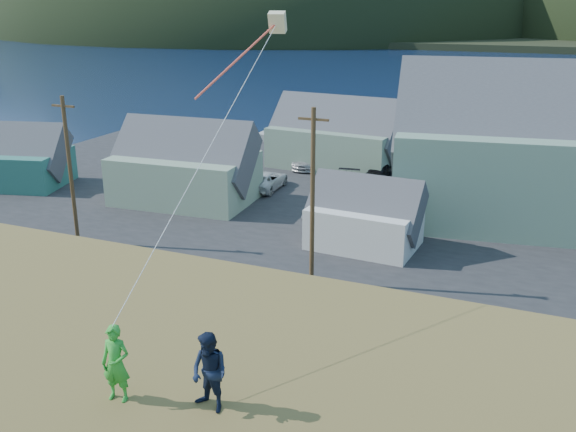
# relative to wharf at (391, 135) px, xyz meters

# --- Properties ---
(ground) EXTENTS (900.00, 900.00, 0.00)m
(ground) POSITION_rel_wharf_xyz_m (6.00, -40.00, -0.45)
(ground) COLOR #0A1638
(ground) RESTS_ON ground
(grass_strip) EXTENTS (110.00, 8.00, 0.10)m
(grass_strip) POSITION_rel_wharf_xyz_m (6.00, -42.00, -0.40)
(grass_strip) COLOR #4C3D19
(grass_strip) RESTS_ON ground
(waterfront_lot) EXTENTS (72.00, 36.00, 0.12)m
(waterfront_lot) POSITION_rel_wharf_xyz_m (6.00, -23.00, -0.39)
(waterfront_lot) COLOR #28282B
(waterfront_lot) RESTS_ON ground
(wharf) EXTENTS (26.00, 14.00, 0.90)m
(wharf) POSITION_rel_wharf_xyz_m (0.00, 0.00, 0.00)
(wharf) COLOR gray
(wharf) RESTS_ON ground
(far_shore) EXTENTS (900.00, 320.00, 2.00)m
(far_shore) POSITION_rel_wharf_xyz_m (6.00, 290.00, 0.55)
(far_shore) COLOR black
(far_shore) RESTS_ON ground
(shed_teal) EXTENTS (9.07, 7.29, 6.26)m
(shed_teal) POSITION_rel_wharf_xyz_m (-23.54, -29.76, 1.90)
(shed_teal) COLOR #2F6F68
(shed_teal) RESTS_ON waterfront_lot
(shed_palegreen_near) EXTENTS (10.74, 7.17, 7.55)m
(shed_palegreen_near) POSITION_rel_wharf_xyz_m (-8.68, -28.27, 2.39)
(shed_palegreen_near) COLOR gray
(shed_palegreen_near) RESTS_ON waterfront_lot
(shed_white) EXTENTS (7.04, 4.88, 5.39)m
(shed_white) POSITION_rel_wharf_xyz_m (6.29, -32.18, 1.64)
(shed_white) COLOR silver
(shed_white) RESTS_ON waterfront_lot
(shed_palegreen_far) EXTENTS (12.12, 7.61, 7.81)m
(shed_palegreen_far) POSITION_rel_wharf_xyz_m (-1.67, -13.95, 2.53)
(shed_palegreen_far) COLOR slate
(shed_palegreen_far) RESTS_ON waterfront_lot
(utility_poles) EXTENTS (31.93, 0.24, 9.41)m
(utility_poles) POSITION_rel_wharf_xyz_m (5.24, -38.50, 4.23)
(utility_poles) COLOR #47331E
(utility_poles) RESTS_ON waterfront_lot
(parked_cars) EXTENTS (25.15, 13.20, 1.58)m
(parked_cars) POSITION_rel_wharf_xyz_m (-0.87, -19.37, 0.40)
(parked_cars) COLOR black
(parked_cars) RESTS_ON waterfront_lot
(kite_flyer_green) EXTENTS (0.62, 0.46, 1.57)m
(kite_flyer_green) POSITION_rel_wharf_xyz_m (9.03, -59.42, 7.53)
(kite_flyer_green) COLOR green
(kite_flyer_green) RESTS_ON hillside
(kite_flyer_navy) EXTENTS (0.89, 0.77, 1.58)m
(kite_flyer_navy) POSITION_rel_wharf_xyz_m (10.83, -59.02, 7.54)
(kite_flyer_navy) COLOR #131D34
(kite_flyer_navy) RESTS_ON hillside
(kite_rig) EXTENTS (0.89, 4.31, 9.63)m
(kite_rig) POSITION_rel_wharf_xyz_m (8.79, -51.63, 13.27)
(kite_rig) COLOR beige
(kite_rig) RESTS_ON ground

